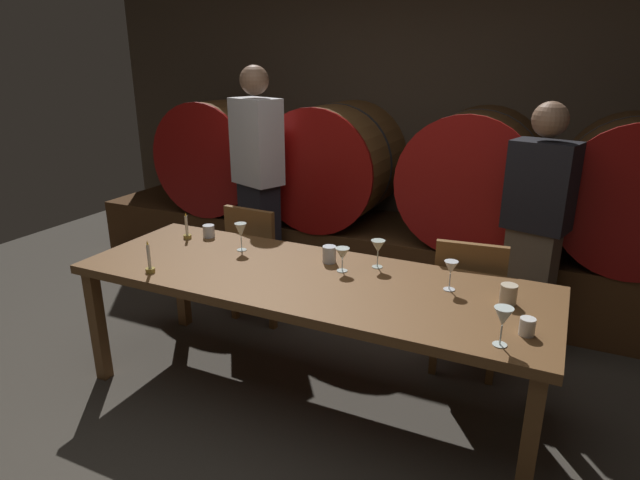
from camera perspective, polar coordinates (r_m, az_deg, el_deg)
name	(u,v)px	position (r m, az deg, el deg)	size (l,w,h in m)	color
ground_plane	(278,428)	(3.03, -4.48, -19.31)	(8.18, 8.18, 0.00)	#3F3A33
back_wall	(422,127)	(4.84, 10.85, 11.72)	(6.29, 0.24, 2.58)	#473A2D
barrel_shelf	(398,257)	(4.57, 8.26, -1.81)	(5.67, 0.90, 0.53)	#4C2D16
wine_barrel_far_left	(230,154)	(5.07, -9.56, 9.07)	(0.99, 0.93, 0.99)	brown
wine_barrel_center_left	(336,163)	(4.56, 1.73, 8.20)	(0.99, 0.93, 0.99)	brown
wine_barrel_center_right	(476,175)	(4.24, 16.24, 6.61)	(0.99, 0.93, 0.99)	#513319
wine_barrel_far_right	(634,190)	(4.21, 30.42, 4.65)	(0.99, 0.93, 0.99)	#513319
dining_table	(308,287)	(2.93, -1.30, -4.98)	(2.59, 0.89, 0.75)	brown
chair_left	(259,257)	(3.92, -6.48, -1.82)	(0.42, 0.42, 0.88)	brown
chair_right	(468,299)	(3.37, 15.51, -6.10)	(0.44, 0.44, 0.88)	brown
guest_left	(258,182)	(4.24, -6.61, 6.12)	(0.44, 0.36, 1.82)	black
guest_right	(535,230)	(3.66, 21.93, 1.03)	(0.43, 0.33, 1.63)	brown
candle_left	(187,232)	(3.58, -13.98, 0.86)	(0.05, 0.05, 0.18)	olive
candle_right	(150,264)	(3.08, -17.68, -2.44)	(0.05, 0.05, 0.19)	olive
wine_glass_far_left	(241,231)	(3.28, -8.43, 0.95)	(0.07, 0.07, 0.17)	silver
wine_glass_left	(342,255)	(2.94, 2.40, -1.56)	(0.08, 0.08, 0.14)	silver
wine_glass_center	(378,247)	(3.00, 6.19, -0.76)	(0.08, 0.08, 0.16)	silver
wine_glass_right	(451,269)	(2.77, 13.76, -2.97)	(0.07, 0.07, 0.16)	white
wine_glass_far_right	(503,318)	(2.31, 18.91, -7.83)	(0.08, 0.08, 0.17)	silver
cup_far_left	(209,231)	(3.58, -11.76, 0.94)	(0.08, 0.08, 0.08)	silver
cup_center_left	(329,254)	(3.08, 1.00, -1.54)	(0.08, 0.08, 0.10)	silver
cup_center_right	(508,294)	(2.73, 19.42, -5.47)	(0.08, 0.08, 0.10)	beige
cup_far_right	(527,327)	(2.47, 21.20, -8.60)	(0.07, 0.07, 0.08)	white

